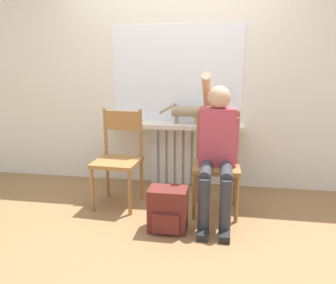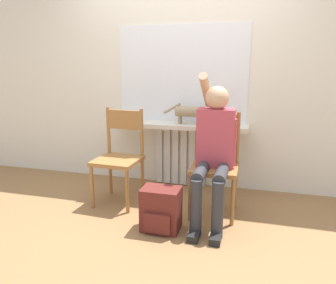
{
  "view_description": "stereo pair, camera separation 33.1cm",
  "coord_description": "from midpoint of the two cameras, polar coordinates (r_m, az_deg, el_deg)",
  "views": [
    {
      "loc": [
        0.52,
        -2.59,
        1.42
      ],
      "look_at": [
        0.0,
        0.59,
        0.65
      ],
      "focal_mm": 35.0,
      "sensor_mm": 36.0,
      "label": 1
    },
    {
      "loc": [
        0.85,
        -2.51,
        1.42
      ],
      "look_at": [
        0.0,
        0.59,
        0.65
      ],
      "focal_mm": 35.0,
      "sensor_mm": 36.0,
      "label": 2
    }
  ],
  "objects": [
    {
      "name": "chair_left",
      "position": [
        3.39,
        -11.39,
        -2.61
      ],
      "size": [
        0.46,
        0.46,
        0.98
      ],
      "rotation": [
        0.0,
        0.0,
        -0.05
      ],
      "color": "#9E6B38",
      "rests_on": "ground_plane"
    },
    {
      "name": "cat",
      "position": [
        3.66,
        0.78,
        5.29
      ],
      "size": [
        0.53,
        0.12,
        0.24
      ],
      "color": "#9E896B",
      "rests_on": "windowsill"
    },
    {
      "name": "chair_right",
      "position": [
        3.18,
        5.54,
        -3.45
      ],
      "size": [
        0.44,
        0.44,
        0.98
      ],
      "rotation": [
        0.0,
        0.0,
        0.01
      ],
      "color": "#9E6B38",
      "rests_on": "ground_plane"
    },
    {
      "name": "radiator",
      "position": [
        3.91,
        -1.1,
        -2.35
      ],
      "size": [
        0.6,
        0.08,
        0.72
      ],
      "color": "silver",
      "rests_on": "ground_plane"
    },
    {
      "name": "person",
      "position": [
        3.01,
        5.46,
        -0.58
      ],
      "size": [
        0.36,
        1.01,
        1.35
      ],
      "color": "#333338",
      "rests_on": "ground_plane"
    },
    {
      "name": "windowsill",
      "position": [
        3.72,
        -1.42,
        2.9
      ],
      "size": [
        1.56,
        0.31,
        0.05
      ],
      "color": "silver",
      "rests_on": "radiator"
    },
    {
      "name": "wall_with_window",
      "position": [
        3.84,
        -0.95,
        12.35
      ],
      "size": [
        7.0,
        0.06,
        2.7
      ],
      "color": "white",
      "rests_on": "ground_plane"
    },
    {
      "name": "ground_plane",
      "position": [
        3.0,
        -5.18,
        -14.93
      ],
      "size": [
        12.0,
        12.0,
        0.0
      ],
      "primitive_type": "plane",
      "color": "olive"
    },
    {
      "name": "backpack",
      "position": [
        2.9,
        -3.35,
        -11.76
      ],
      "size": [
        0.33,
        0.26,
        0.38
      ],
      "color": "maroon",
      "rests_on": "ground_plane"
    },
    {
      "name": "window_glass",
      "position": [
        3.81,
        -1.04,
        11.74
      ],
      "size": [
        1.49,
        0.01,
        1.09
      ],
      "color": "white",
      "rests_on": "windowsill"
    }
  ]
}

